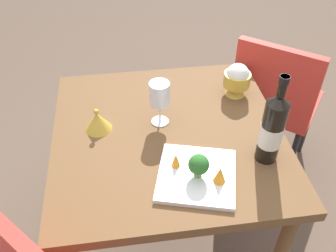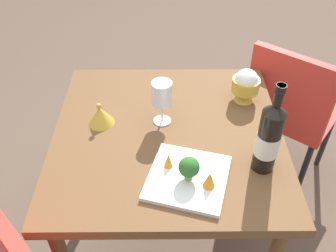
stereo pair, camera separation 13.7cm
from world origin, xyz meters
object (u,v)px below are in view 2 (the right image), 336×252
Objects in this scene: wine_bottle at (269,138)px; rice_bowl at (246,85)px; wine_glass at (162,94)px; chair_near_window at (290,107)px; rice_bowl_lid at (100,115)px; serving_plate at (188,178)px; broccoli_floret at (189,168)px; carrot_garnish_right at (168,160)px; carrot_garnish_left at (209,179)px.

wine_bottle is 2.36× the size of rice_bowl.
chair_near_window is at bearing -151.46° from wine_glass.
wine_glass reaches higher than rice_bowl_lid.
serving_plate is (-0.32, 0.28, -0.03)m from rice_bowl_lid.
broccoli_floret reaches higher than carrot_garnish_right.
chair_near_window reaches higher than rice_bowl_lid.
wine_glass reaches higher than broccoli_floret.
rice_bowl_lid reaches higher than serving_plate.
rice_bowl_lid is 0.50m from carrot_garnish_left.
wine_bottle is (0.29, 0.58, 0.34)m from chair_near_window.
carrot_garnish_left is (-0.15, 0.33, -0.08)m from wine_glass.
rice_bowl_lid is at bearing 1.94° from wine_glass.
wine_bottle is at bearing 144.96° from wine_glass.
wine_glass is at bearing -35.04° from wine_bottle.
wine_bottle is 6.26× the size of carrot_garnish_right.
wine_bottle reaches higher than carrot_garnish_right.
wine_glass is 0.32m from broccoli_floret.
rice_bowl reaches higher than rice_bowl_lid.
serving_plate is at bearing 138.10° from rice_bowl_lid.
rice_bowl_lid is at bearing -43.54° from carrot_garnish_right.
broccoli_floret is at bearing 142.09° from carrot_garnish_right.
carrot_garnish_right is (-0.02, 0.25, -0.09)m from wine_glass.
chair_near_window is at bearing -135.87° from carrot_garnish_right.
rice_bowl_lid reaches higher than carrot_garnish_left.
carrot_garnish_left is (0.19, 0.10, -0.09)m from wine_bottle.
rice_bowl is 0.50m from carrot_garnish_right.
rice_bowl is (0.29, 0.20, 0.28)m from chair_near_window.
rice_bowl_lid is at bearing -40.34° from carrot_garnish_left.
carrot_garnish_left reaches higher than serving_plate.
serving_plate is at bearing 145.30° from carrot_garnish_right.
wine_bottle reaches higher than carrot_garnish_left.
rice_bowl is 1.65× the size of broccoli_floret.
chair_near_window is 0.88m from carrot_garnish_right.
carrot_garnish_right is at bearing 136.46° from rice_bowl_lid.
wine_bottle is 1.09× the size of serving_plate.
rice_bowl_lid is at bearing 14.18° from rice_bowl.
rice_bowl_lid is 1.17× the size of broccoli_floret.
serving_plate is 5.10× the size of carrot_garnish_left.
rice_bowl is at bearing -106.65° from chair_near_window.
broccoli_floret is (-0.32, 0.29, 0.03)m from rice_bowl_lid.
chair_near_window is 0.86m from serving_plate.
wine_bottle is at bearing 90.60° from rice_bowl.
chair_near_window is 0.96m from rice_bowl_lid.
wine_glass is at bearing -73.95° from serving_plate.
chair_near_window is at bearing -130.51° from serving_plate.
serving_plate is 0.06m from broccoli_floret.
rice_bowl_lid is 0.43m from serving_plate.
rice_bowl_lid is 0.35m from carrot_garnish_right.
broccoli_floret is at bearing -91.85° from chair_near_window.
wine_bottle is 0.29m from serving_plate.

